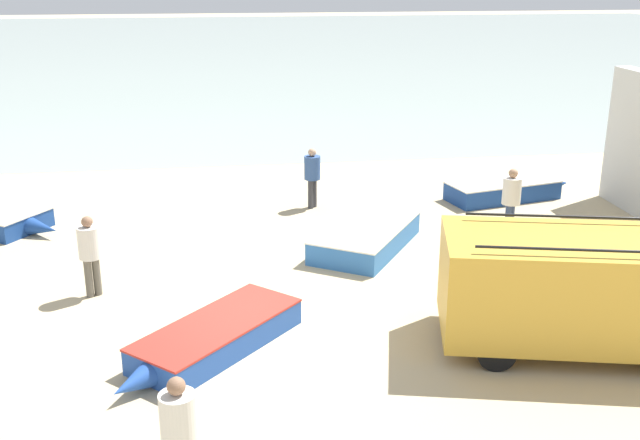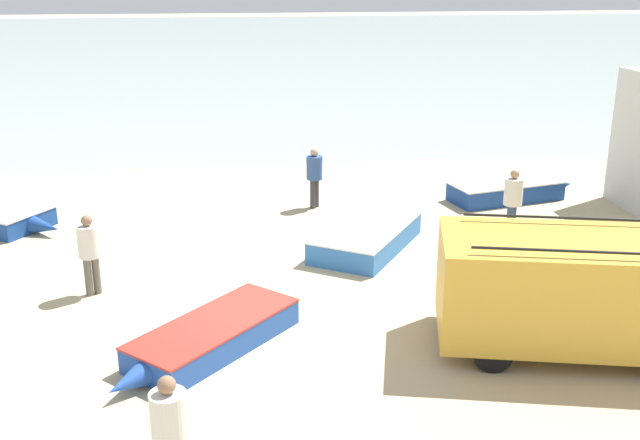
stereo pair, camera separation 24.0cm
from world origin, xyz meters
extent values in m
plane|color=tan|center=(0.00, 0.00, 0.00)|extent=(200.00, 200.00, 0.00)
cube|color=#99A89E|center=(0.00, 52.00, 0.00)|extent=(120.00, 80.00, 0.01)
cube|color=gold|center=(5.71, -1.75, 1.17)|extent=(5.02, 3.20, 1.77)
cylinder|color=black|center=(7.34, -1.15, 0.33)|extent=(0.69, 0.37, 0.66)
cylinder|color=black|center=(4.54, -0.48, 0.33)|extent=(0.69, 0.37, 0.66)
cylinder|color=black|center=(4.09, -2.36, 0.33)|extent=(0.69, 0.37, 0.66)
cylinder|color=black|center=(5.91, -0.92, 2.17)|extent=(3.71, 0.93, 0.05)
cylinder|color=black|center=(5.52, -2.59, 2.17)|extent=(3.71, 0.93, 0.05)
cube|color=#2D66AD|center=(3.05, 3.62, 0.26)|extent=(3.19, 3.67, 0.52)
cone|color=#2D66AD|center=(4.13, 5.30, 0.26)|extent=(0.81, 0.87, 0.50)
cube|color=silver|center=(3.05, 3.62, 0.46)|extent=(1.41, 1.01, 0.05)
cube|color=silver|center=(3.05, 3.62, 0.54)|extent=(3.22, 3.70, 0.04)
cube|color=#234CA3|center=(-0.56, -0.93, 0.23)|extent=(3.19, 3.28, 0.46)
cone|color=#234CA3|center=(-1.94, -2.40, 0.23)|extent=(0.81, 0.82, 0.43)
cube|color=#B22D23|center=(-0.56, -0.93, 0.39)|extent=(1.00, 0.95, 0.05)
cube|color=#B22D23|center=(-0.56, -0.93, 0.48)|extent=(3.22, 3.31, 0.04)
cube|color=navy|center=(7.81, 6.99, 0.26)|extent=(3.45, 1.98, 0.51)
cone|color=navy|center=(9.73, 7.45, 0.26)|extent=(0.81, 0.64, 0.49)
cube|color=silver|center=(7.81, 6.99, 0.45)|extent=(0.47, 1.17, 0.05)
cube|color=silver|center=(7.81, 6.99, 0.53)|extent=(3.48, 2.00, 0.04)
cone|color=navy|center=(-4.85, 5.50, 0.24)|extent=(0.96, 0.84, 0.45)
cylinder|color=silver|center=(-1.05, -4.95, 1.20)|extent=(0.47, 0.47, 0.68)
sphere|color=#8C664C|center=(-1.05, -4.95, 1.66)|extent=(0.23, 0.23, 0.23)
cylinder|color=#38383D|center=(2.13, 6.92, 0.42)|extent=(0.16, 0.16, 0.83)
cylinder|color=#38383D|center=(2.25, 7.06, 0.42)|extent=(0.16, 0.16, 0.83)
cylinder|color=#335189|center=(2.19, 6.99, 1.16)|extent=(0.45, 0.45, 0.66)
sphere|color=tan|center=(2.19, 6.99, 1.60)|extent=(0.23, 0.23, 0.23)
cylinder|color=navy|center=(6.87, 4.01, 0.43)|extent=(0.16, 0.16, 0.85)
cylinder|color=navy|center=(6.74, 3.89, 0.43)|extent=(0.16, 0.16, 0.85)
cylinder|color=silver|center=(6.81, 3.95, 1.19)|extent=(0.46, 0.46, 0.68)
sphere|color=tan|center=(6.81, 3.95, 1.64)|extent=(0.23, 0.23, 0.23)
cylinder|color=#5B564C|center=(-3.16, 1.64, 0.42)|extent=(0.16, 0.16, 0.84)
cylinder|color=#5B564C|center=(-3.01, 1.73, 0.42)|extent=(0.16, 0.16, 0.84)
cylinder|color=silver|center=(-3.08, 1.68, 1.17)|extent=(0.46, 0.46, 0.67)
sphere|color=#8C664C|center=(-3.08, 1.68, 1.62)|extent=(0.23, 0.23, 0.23)
camera|label=1|loc=(-0.43, -13.06, 6.50)|focal=42.00mm
camera|label=2|loc=(-0.19, -13.09, 6.50)|focal=42.00mm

